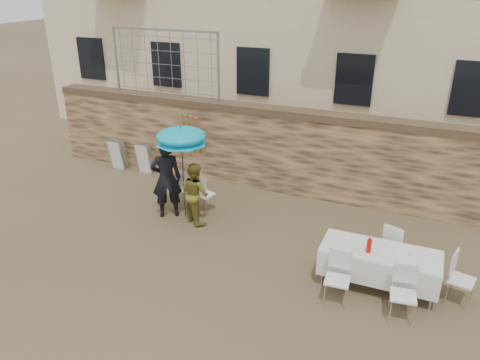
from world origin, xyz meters
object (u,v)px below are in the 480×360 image
at_px(table_chair_front_left, 337,279).
at_px(chair_stack_left, 121,153).
at_px(couple_chair_left, 179,188).
at_px(table_chair_side, 462,279).
at_px(couple_chair_right, 204,193).
at_px(soda_bottle, 369,246).
at_px(table_chair_back, 395,245).
at_px(banquet_table, 381,252).
at_px(chair_stack_right, 146,157).
at_px(table_chair_front_right, 403,294).
at_px(umbrella, 181,139).
at_px(woman_dress, 195,193).
at_px(man_suit, 166,179).

relative_size(table_chair_front_left, chair_stack_left, 1.04).
bearing_deg(couple_chair_left, table_chair_side, 143.90).
bearing_deg(table_chair_side, couple_chair_right, 90.78).
bearing_deg(soda_bottle, table_chair_back, 67.17).
relative_size(banquet_table, table_chair_front_left, 2.19).
height_order(table_chair_front_left, table_chair_side, same).
bearing_deg(banquet_table, chair_stack_left, 159.18).
height_order(banquet_table, chair_stack_left, chair_stack_left).
distance_m(couple_chair_right, banquet_table, 4.57).
relative_size(couple_chair_left, table_chair_side, 1.00).
distance_m(couple_chair_right, chair_stack_right, 3.11).
bearing_deg(table_chair_front_right, couple_chair_left, 150.90).
distance_m(umbrella, table_chair_front_right, 5.62).
bearing_deg(table_chair_back, couple_chair_left, 11.80).
relative_size(table_chair_back, chair_stack_left, 1.04).
relative_size(table_chair_side, chair_stack_right, 1.04).
xyz_separation_m(banquet_table, table_chair_front_left, (-0.60, -0.75, -0.25)).
xyz_separation_m(woman_dress, soda_bottle, (4.07, -1.06, 0.18)).
distance_m(man_suit, couple_chair_left, 0.73).
relative_size(banquet_table, table_chair_side, 2.19).
xyz_separation_m(couple_chair_right, soda_bottle, (4.12, -1.61, 0.43)).
distance_m(couple_chair_right, table_chair_front_left, 4.33).
height_order(couple_chair_left, couple_chair_right, same).
relative_size(table_chair_front_right, chair_stack_left, 1.04).
relative_size(couple_chair_right, chair_stack_left, 1.04).
relative_size(umbrella, chair_stack_left, 2.26).
bearing_deg(chair_stack_left, woman_dress, -29.98).
xyz_separation_m(man_suit, woman_dress, (0.75, 0.00, -0.23)).
bearing_deg(banquet_table, woman_dress, 168.01).
height_order(banquet_table, table_chair_front_right, table_chair_front_right).
relative_size(table_chair_side, chair_stack_left, 1.04).
relative_size(soda_bottle, table_chair_front_right, 0.27).
distance_m(man_suit, table_chair_front_right, 5.79).
height_order(table_chair_front_right, chair_stack_left, table_chair_front_right).
distance_m(woman_dress, chair_stack_right, 3.47).
distance_m(woman_dress, table_chair_front_right, 5.06).
xyz_separation_m(woman_dress, umbrella, (-0.35, 0.10, 1.23)).
bearing_deg(table_chair_back, chair_stack_left, 3.74).
xyz_separation_m(soda_bottle, table_chair_side, (1.60, 0.25, -0.43)).
relative_size(couple_chair_left, soda_bottle, 3.69).
height_order(woman_dress, chair_stack_right, woman_dress).
bearing_deg(soda_bottle, banquet_table, 36.87).
height_order(man_suit, couple_chair_left, man_suit).
bearing_deg(table_chair_front_left, chair_stack_left, 148.81).
bearing_deg(table_chair_front_right, man_suit, 155.98).
bearing_deg(umbrella, table_chair_front_left, -23.60).
distance_m(woman_dress, table_chair_back, 4.48).
bearing_deg(couple_chair_right, couple_chair_left, 12.45).
bearing_deg(table_chair_back, table_chair_front_right, 119.93).
xyz_separation_m(man_suit, chair_stack_left, (-2.89, 2.10, -0.50)).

